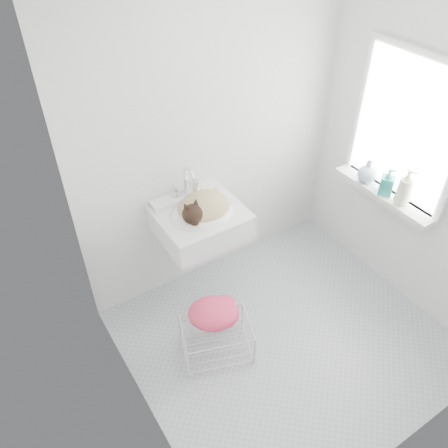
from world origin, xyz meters
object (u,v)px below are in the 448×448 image
sink (200,212)px  bottle_a (400,203)px  bottle_b (384,193)px  wire_rack (216,338)px  cat (203,208)px  bottle_c (365,181)px

sink → bottle_a: (1.28, -0.71, 0.00)m
bottle_a → bottle_b: (0.00, 0.15, 0.00)m
sink → wire_rack: (-0.21, -0.55, -0.70)m
wire_rack → cat: bearing=66.9°
sink → bottle_b: size_ratio=2.92×
cat → sink: bearing=117.8°
bottle_c → bottle_a: bearing=-90.0°
wire_rack → bottle_a: bottle_a is taller
cat → bottle_a: size_ratio=1.87×
sink → cat: (0.01, -0.02, 0.04)m
cat → wire_rack: cat is taller
sink → bottle_c: sink is taller
wire_rack → sink: bearing=68.7°
bottle_a → bottle_b: bottle_a is taller
bottle_b → bottle_c: 0.19m
cat → bottle_c: cat is taller
wire_rack → bottle_b: bearing=-0.2°
sink → bottle_a: sink is taller
bottle_a → bottle_b: size_ratio=1.16×
sink → bottle_b: (1.28, -0.55, 0.00)m
sink → bottle_b: sink is taller
wire_rack → bottle_c: size_ratio=2.50×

